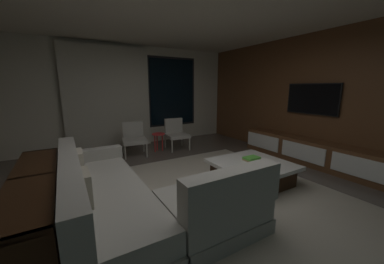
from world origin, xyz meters
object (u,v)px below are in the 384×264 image
(book_stack_on_coffee_table, at_px, (251,159))
(media_console, at_px, (310,153))
(accent_chair_near_window, at_px, (176,132))
(mounted_tv, at_px, (312,99))
(accent_chair_by_curtain, at_px, (134,137))
(side_stool, at_px, (158,137))
(coffee_table, at_px, (252,172))
(console_table_behind_couch, at_px, (37,206))
(sectional_couch, at_px, (132,200))

(book_stack_on_coffee_table, bearing_deg, media_console, -1.65)
(accent_chair_near_window, distance_m, mounted_tv, 3.24)
(accent_chair_by_curtain, bearing_deg, side_stool, -4.38)
(accent_chair_by_curtain, distance_m, mounted_tv, 4.04)
(accent_chair_near_window, bearing_deg, side_stool, -176.76)
(accent_chair_near_window, height_order, side_stool, accent_chair_near_window)
(coffee_table, relative_size, mounted_tv, 1.04)
(book_stack_on_coffee_table, bearing_deg, mounted_tv, 4.65)
(accent_chair_by_curtain, distance_m, console_table_behind_couch, 3.06)
(accent_chair_near_window, height_order, mounted_tv, mounted_tv)
(accent_chair_by_curtain, relative_size, side_stool, 1.70)
(book_stack_on_coffee_table, relative_size, accent_chair_near_window, 0.34)
(media_console, bearing_deg, coffee_table, -178.71)
(side_stool, distance_m, media_console, 3.45)
(accent_chair_near_window, height_order, console_table_behind_couch, accent_chair_near_window)
(sectional_couch, relative_size, mounted_tv, 2.25)
(coffee_table, distance_m, side_stool, 2.63)
(sectional_couch, bearing_deg, accent_chair_by_curtain, 73.32)
(console_table_behind_couch, bearing_deg, side_stool, 47.15)
(book_stack_on_coffee_table, xyz_separation_m, mounted_tv, (1.84, 0.15, 0.96))
(book_stack_on_coffee_table, height_order, side_stool, side_stool)
(side_stool, distance_m, console_table_behind_couch, 3.39)
(coffee_table, height_order, mounted_tv, mounted_tv)
(accent_chair_near_window, bearing_deg, sectional_couch, -125.65)
(accent_chair_near_window, xyz_separation_m, mounted_tv, (2.05, -2.34, 0.92))
(book_stack_on_coffee_table, relative_size, console_table_behind_couch, 0.12)
(coffee_table, height_order, side_stool, side_stool)
(book_stack_on_coffee_table, xyz_separation_m, console_table_behind_couch, (-3.02, -0.03, 0.03))
(coffee_table, height_order, book_stack_on_coffee_table, book_stack_on_coffee_table)
(side_stool, relative_size, media_console, 0.15)
(coffee_table, xyz_separation_m, side_stool, (-0.64, 2.55, 0.19))
(coffee_table, xyz_separation_m, media_console, (1.73, 0.04, 0.06))
(side_stool, bearing_deg, accent_chair_near_window, 3.24)
(accent_chair_near_window, distance_m, media_console, 3.16)
(accent_chair_by_curtain, height_order, console_table_behind_couch, accent_chair_by_curtain)
(accent_chair_near_window, relative_size, media_console, 0.25)
(side_stool, xyz_separation_m, mounted_tv, (2.55, -2.31, 0.98))
(accent_chair_near_window, xyz_separation_m, console_table_behind_couch, (-2.81, -2.52, -0.02))
(sectional_couch, distance_m, book_stack_on_coffee_table, 2.11)
(coffee_table, height_order, accent_chair_by_curtain, accent_chair_by_curtain)
(media_console, bearing_deg, side_stool, 133.38)
(console_table_behind_couch, bearing_deg, mounted_tv, 2.08)
(accent_chair_by_curtain, bearing_deg, accent_chair_near_window, -0.90)
(console_table_behind_couch, bearing_deg, sectional_couch, -8.14)
(accent_chair_near_window, height_order, media_console, accent_chair_near_window)
(accent_chair_by_curtain, relative_size, console_table_behind_couch, 0.37)
(book_stack_on_coffee_table, bearing_deg, side_stool, 106.08)
(accent_chair_near_window, bearing_deg, mounted_tv, -48.79)
(accent_chair_near_window, distance_m, side_stool, 0.51)
(coffee_table, bearing_deg, book_stack_on_coffee_table, 51.26)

